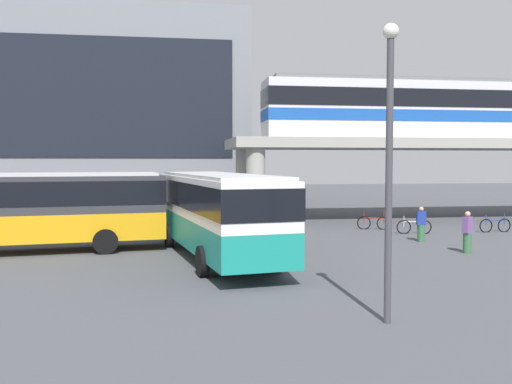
# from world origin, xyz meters

# --- Properties ---
(ground_plane) EXTENTS (120.00, 120.00, 0.00)m
(ground_plane) POSITION_xyz_m (0.00, 10.00, 0.00)
(ground_plane) COLOR #47494F
(station_building) EXTENTS (28.36, 14.81, 14.76)m
(station_building) POSITION_xyz_m (-10.88, 28.38, 7.38)
(station_building) COLOR slate
(station_building) RESTS_ON ground_plane
(elevated_platform) EXTENTS (30.10, 6.72, 5.08)m
(elevated_platform) POSITION_xyz_m (16.14, 15.19, 4.39)
(elevated_platform) COLOR #9E9B93
(elevated_platform) RESTS_ON ground_plane
(train) EXTENTS (24.14, 2.96, 3.84)m
(train) POSITION_xyz_m (15.28, 15.19, 7.04)
(train) COLOR silver
(train) RESTS_ON elevated_platform
(bus_main) EXTENTS (4.29, 11.31, 3.22)m
(bus_main) POSITION_xyz_m (-0.79, 1.98, 1.99)
(bus_main) COLOR teal
(bus_main) RESTS_ON ground_plane
(bus_secondary) EXTENTS (11.29, 4.09, 3.22)m
(bus_secondary) POSITION_xyz_m (-8.33, 4.59, 1.99)
(bus_secondary) COLOR orange
(bus_secondary) RESTS_ON ground_plane
(bicycle_silver) EXTENTS (1.78, 0.33, 1.04)m
(bicycle_silver) POSITION_xyz_m (9.76, 7.96, 0.36)
(bicycle_silver) COLOR black
(bicycle_silver) RESTS_ON ground_plane
(bicycle_red) EXTENTS (1.71, 0.65, 1.04)m
(bicycle_red) POSITION_xyz_m (8.38, 10.03, 0.36)
(bicycle_red) COLOR black
(bicycle_red) RESTS_ON ground_plane
(bicycle_blue) EXTENTS (1.79, 0.12, 1.04)m
(bicycle_blue) POSITION_xyz_m (14.23, 7.96, 0.36)
(bicycle_blue) COLOR black
(bicycle_blue) RESTS_ON ground_plane
(pedestrian_at_kerb) EXTENTS (0.44, 0.33, 1.61)m
(pedestrian_at_kerb) POSITION_xyz_m (8.86, 5.21, 0.75)
(pedestrian_at_kerb) COLOR #33663F
(pedestrian_at_kerb) RESTS_ON ground_plane
(pedestrian_by_bike_rack) EXTENTS (0.48, 0.43, 1.69)m
(pedestrian_by_bike_rack) POSITION_xyz_m (9.25, 1.83, 0.79)
(pedestrian_by_bike_rack) COLOR #33663F
(pedestrian_by_bike_rack) RESTS_ON ground_plane
(lamp_post) EXTENTS (0.36, 0.36, 6.75)m
(lamp_post) POSITION_xyz_m (2.34, -7.09, 3.95)
(lamp_post) COLOR #3F3F44
(lamp_post) RESTS_ON ground_plane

